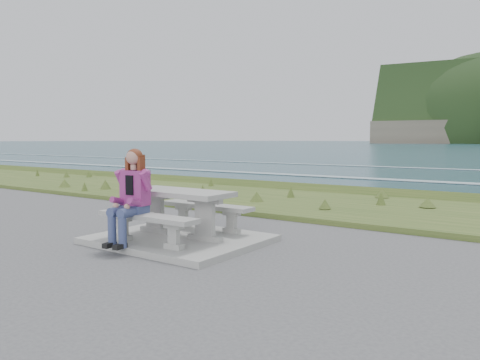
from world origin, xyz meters
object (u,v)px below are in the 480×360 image
(bench_landward, at_px, (147,221))
(bench_seaward, at_px, (206,210))
(seated_woman, at_px, (129,209))
(picnic_table, at_px, (179,201))

(bench_landward, relative_size, bench_seaward, 1.00)
(seated_woman, bearing_deg, bench_seaward, 73.13)
(bench_landward, bearing_deg, seated_woman, -151.27)
(bench_landward, bearing_deg, bench_seaward, 90.00)
(bench_seaward, bearing_deg, bench_landward, -90.00)
(bench_seaward, xyz_separation_m, seated_woman, (-0.25, -1.53, 0.18))
(bench_landward, bearing_deg, picnic_table, 90.00)
(picnic_table, bearing_deg, bench_landward, -90.00)
(bench_seaward, distance_m, seated_woman, 1.56)
(picnic_table, xyz_separation_m, bench_landward, (0.00, -0.70, -0.23))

